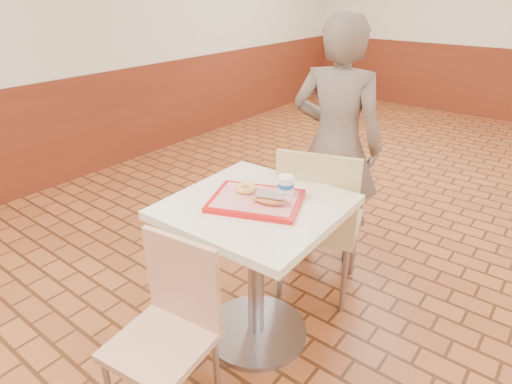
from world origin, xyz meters
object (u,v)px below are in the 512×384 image
Objects in this scene: ring_donut at (246,188)px; main_table at (256,250)px; customer at (336,145)px; chair_main_back at (319,217)px; chair_main_front at (169,322)px; serving_tray at (256,201)px; paper_cup at (286,186)px; long_john_donut at (269,199)px.

main_table is at bearing -19.25° from ring_donut.
customer reaches higher than ring_donut.
chair_main_back reaches higher than main_table.
chair_main_back reaches higher than chair_main_front.
paper_cup reaches higher than serving_tray.
main_table is 1.94× the size of serving_tray.
customer reaches higher than main_table.
chair_main_back is (0.07, 0.52, -0.01)m from main_table.
ring_donut is (-0.09, 0.03, 0.03)m from serving_tray.
long_john_donut reaches higher than ring_donut.
customer reaches higher than serving_tray.
chair_main_front is at bearing -93.39° from main_table.
long_john_donut is at bearing 70.32° from chair_main_front.
main_table is at bearing 83.30° from customer.
chair_main_front is at bearing 80.08° from customer.
main_table is at bearing 78.97° from chair_main_front.
chair_main_back is 0.54m from paper_cup.
serving_tray is at bearing 63.75° from chair_main_back.
chair_main_back is at bearing 91.61° from long_john_donut.
ring_donut reaches higher than serving_tray.
chair_main_back is 0.59× the size of customer.
chair_main_back is 2.31× the size of serving_tray.
main_table is 0.52m from chair_main_back.
chair_main_back is 9.92× the size of paper_cup.
paper_cup is at bearing 90.03° from customer.
chair_main_front is 8.44× the size of paper_cup.
chair_main_front is 7.92× the size of ring_donut.
serving_tray reaches higher than chair_main_front.
paper_cup is at bearing 25.67° from ring_donut.
long_john_donut is (0.01, -0.52, 0.33)m from chair_main_back.
paper_cup is at bearing 51.47° from main_table.
customer is 16.72× the size of paper_cup.
chair_main_back reaches higher than ring_donut.
chair_main_front is 0.73m from ring_donut.
main_table is 8.34× the size of paper_cup.
chair_main_front is 0.83m from paper_cup.
ring_donut is at bearing 160.75° from main_table.
chair_main_back reaches higher than paper_cup.
main_table is at bearing 175.26° from long_john_donut.
chair_main_front is at bearing -84.95° from ring_donut.
chair_main_back is 0.61m from ring_donut.
long_john_donut is at bearing 88.17° from customer.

